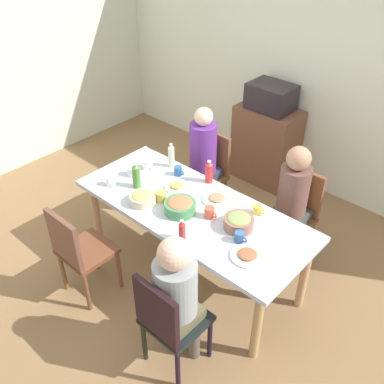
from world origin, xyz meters
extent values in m
plane|color=olive|center=(0.00, 0.00, 0.00)|extent=(6.78, 6.78, 0.00)
cube|color=silver|center=(0.00, 2.04, 1.30)|extent=(5.89, 0.12, 2.60)
cube|color=silver|center=(-2.89, 0.00, 1.30)|extent=(0.12, 4.20, 2.60)
cube|color=silver|center=(0.00, 0.00, 0.74)|extent=(2.06, 0.85, 0.04)
cylinder|color=tan|center=(-0.93, -0.33, 0.36)|extent=(0.07, 0.07, 0.72)
cylinder|color=tan|center=(0.93, -0.33, 0.36)|extent=(0.07, 0.07, 0.72)
cylinder|color=tan|center=(-0.93, 0.33, 0.36)|extent=(0.07, 0.07, 0.72)
cylinder|color=tan|center=(0.93, 0.33, 0.36)|extent=(0.07, 0.07, 0.72)
cube|color=brown|center=(-0.51, -0.73, 0.44)|extent=(0.40, 0.40, 0.04)
cylinder|color=brown|center=(-0.68, -0.90, 0.21)|extent=(0.04, 0.04, 0.43)
cylinder|color=brown|center=(-0.34, -0.90, 0.21)|extent=(0.04, 0.04, 0.43)
cylinder|color=brown|center=(-0.68, -0.56, 0.21)|extent=(0.04, 0.04, 0.43)
cylinder|color=brown|center=(-0.34, -0.56, 0.21)|extent=(0.04, 0.04, 0.43)
cube|color=brown|center=(-0.51, -0.91, 0.68)|extent=(0.38, 0.04, 0.45)
cube|color=brown|center=(-0.51, 0.73, 0.44)|extent=(0.40, 0.40, 0.04)
cylinder|color=brown|center=(-0.34, 0.90, 0.21)|extent=(0.04, 0.04, 0.43)
cylinder|color=brown|center=(-0.68, 0.90, 0.21)|extent=(0.04, 0.04, 0.43)
cylinder|color=brown|center=(-0.34, 0.56, 0.21)|extent=(0.04, 0.04, 0.43)
cylinder|color=brown|center=(-0.68, 0.56, 0.21)|extent=(0.04, 0.04, 0.43)
cube|color=brown|center=(-0.51, 0.91, 0.68)|extent=(0.38, 0.04, 0.45)
cylinder|color=#2B2951|center=(-0.43, 0.63, 0.23)|extent=(0.09, 0.09, 0.45)
cylinder|color=#2F3346|center=(-0.59, 0.63, 0.23)|extent=(0.09, 0.09, 0.45)
cube|color=#333A4B|center=(-0.51, 0.73, 0.50)|extent=(0.30, 0.30, 0.10)
cylinder|color=#622E91|center=(-0.51, 0.73, 0.81)|extent=(0.27, 0.27, 0.51)
sphere|color=beige|center=(-0.51, 0.73, 1.14)|extent=(0.18, 0.18, 0.18)
cube|color=black|center=(0.51, -0.73, 0.44)|extent=(0.40, 0.40, 0.04)
cylinder|color=black|center=(0.34, -0.90, 0.21)|extent=(0.04, 0.04, 0.43)
cylinder|color=black|center=(0.68, -0.90, 0.21)|extent=(0.04, 0.04, 0.43)
cylinder|color=black|center=(0.34, -0.56, 0.21)|extent=(0.04, 0.04, 0.43)
cylinder|color=black|center=(0.68, -0.56, 0.21)|extent=(0.04, 0.04, 0.43)
cube|color=black|center=(0.51, -0.91, 0.68)|extent=(0.38, 0.04, 0.45)
cylinder|color=#51463D|center=(0.43, -0.63, 0.23)|extent=(0.09, 0.09, 0.45)
cylinder|color=#575046|center=(0.59, -0.63, 0.23)|extent=(0.09, 0.09, 0.45)
cube|color=brown|center=(0.51, -0.73, 0.50)|extent=(0.30, 0.30, 0.10)
cylinder|color=#8E9A9C|center=(0.51, -0.73, 0.76)|extent=(0.30, 0.30, 0.42)
sphere|color=beige|center=(0.51, -0.73, 1.07)|extent=(0.22, 0.22, 0.22)
cube|color=brown|center=(0.51, 0.73, 0.44)|extent=(0.40, 0.40, 0.04)
cylinder|color=brown|center=(0.68, 0.90, 0.21)|extent=(0.04, 0.04, 0.43)
cylinder|color=brown|center=(0.34, 0.90, 0.21)|extent=(0.04, 0.04, 0.43)
cylinder|color=brown|center=(0.68, 0.56, 0.21)|extent=(0.04, 0.04, 0.43)
cylinder|color=brown|center=(0.34, 0.56, 0.21)|extent=(0.04, 0.04, 0.43)
cube|color=brown|center=(0.51, 0.91, 0.68)|extent=(0.38, 0.04, 0.45)
cylinder|color=#453646|center=(0.59, 0.63, 0.23)|extent=(0.09, 0.09, 0.45)
cylinder|color=#37464B|center=(0.43, 0.63, 0.23)|extent=(0.09, 0.09, 0.45)
cube|color=#3A433E|center=(0.51, 0.73, 0.50)|extent=(0.30, 0.30, 0.10)
cylinder|color=brown|center=(0.51, 0.73, 0.78)|extent=(0.26, 0.26, 0.46)
sphere|color=tan|center=(0.51, 0.73, 1.10)|extent=(0.21, 0.21, 0.21)
cylinder|color=silver|center=(0.09, 0.21, 0.76)|extent=(0.25, 0.25, 0.01)
ellipsoid|color=tan|center=(0.09, 0.21, 0.78)|extent=(0.14, 0.14, 0.02)
cylinder|color=silver|center=(0.69, -0.17, 0.76)|extent=(0.25, 0.25, 0.01)
ellipsoid|color=#A55E3F|center=(0.69, -0.17, 0.78)|extent=(0.14, 0.14, 0.02)
cylinder|color=white|center=(-0.28, 0.11, 0.76)|extent=(0.21, 0.21, 0.01)
ellipsoid|color=tan|center=(-0.28, 0.11, 0.78)|extent=(0.11, 0.11, 0.02)
cylinder|color=#905E4C|center=(0.44, 0.05, 0.80)|extent=(0.23, 0.23, 0.09)
ellipsoid|color=#87A35C|center=(0.44, 0.05, 0.85)|extent=(0.19, 0.19, 0.04)
cylinder|color=beige|center=(-0.34, -0.23, 0.79)|extent=(0.22, 0.22, 0.08)
ellipsoid|color=tan|center=(-0.34, -0.23, 0.83)|extent=(0.18, 0.18, 0.04)
cylinder|color=#44884E|center=(-0.03, -0.11, 0.80)|extent=(0.26, 0.26, 0.09)
ellipsoid|color=#AE6F48|center=(-0.03, -0.11, 0.85)|extent=(0.21, 0.21, 0.04)
cylinder|color=#DCBF4F|center=(-0.24, -0.12, 0.80)|extent=(0.09, 0.09, 0.09)
torus|color=#E2CC53|center=(-0.19, -0.12, 0.80)|extent=(0.05, 0.01, 0.05)
cylinder|color=white|center=(-0.72, -0.02, 0.80)|extent=(0.09, 0.09, 0.09)
torus|color=white|center=(-0.66, -0.02, 0.80)|extent=(0.05, 0.01, 0.05)
cylinder|color=white|center=(-0.70, 0.16, 0.80)|extent=(0.09, 0.09, 0.09)
torus|color=white|center=(-0.64, 0.16, 0.80)|extent=(0.05, 0.01, 0.05)
cylinder|color=#3462A4|center=(0.54, -0.08, 0.80)|extent=(0.07, 0.07, 0.09)
torus|color=#354F94|center=(0.59, -0.08, 0.80)|extent=(0.05, 0.01, 0.05)
cylinder|color=#CF563C|center=(0.19, -0.01, 0.80)|extent=(0.08, 0.08, 0.09)
torus|color=#D04C38|center=(0.24, -0.01, 0.80)|extent=(0.05, 0.01, 0.05)
cylinder|color=white|center=(-0.74, -0.25, 0.80)|extent=(0.07, 0.07, 0.09)
torus|color=white|center=(-0.70, -0.25, 0.80)|extent=(0.05, 0.01, 0.05)
cylinder|color=yellow|center=(0.44, 0.29, 0.79)|extent=(0.07, 0.07, 0.07)
torus|color=#DDCC45|center=(0.49, 0.29, 0.79)|extent=(0.05, 0.01, 0.05)
cylinder|color=#2861A2|center=(-0.42, 0.27, 0.80)|extent=(0.07, 0.07, 0.08)
torus|color=#2A549B|center=(-0.37, 0.27, 0.80)|extent=(0.05, 0.01, 0.05)
cylinder|color=red|center=(-0.14, 0.37, 0.84)|extent=(0.07, 0.07, 0.18)
cone|color=red|center=(-0.14, 0.37, 0.95)|extent=(0.06, 0.06, 0.03)
cylinder|color=white|center=(-0.14, 0.37, 0.97)|extent=(0.03, 0.03, 0.01)
cylinder|color=#488631|center=(-0.55, -0.11, 0.86)|extent=(0.07, 0.07, 0.20)
cone|color=#55843F|center=(-0.55, -0.11, 0.97)|extent=(0.06, 0.06, 0.03)
cylinder|color=white|center=(-0.55, -0.11, 0.99)|extent=(0.03, 0.03, 0.01)
cylinder|color=red|center=(0.21, -0.34, 0.83)|extent=(0.05, 0.05, 0.14)
cone|color=red|center=(0.21, -0.34, 0.91)|extent=(0.05, 0.05, 0.03)
cylinder|color=white|center=(0.21, -0.34, 0.93)|extent=(0.03, 0.03, 0.01)
cylinder|color=silver|center=(-0.56, 0.33, 0.86)|extent=(0.06, 0.06, 0.20)
cone|color=silver|center=(-0.56, 0.33, 0.97)|extent=(0.05, 0.05, 0.03)
cylinder|color=silver|center=(-0.56, 0.33, 0.99)|extent=(0.03, 0.03, 0.01)
cube|color=brown|center=(-0.43, 1.74, 0.45)|extent=(0.70, 0.44, 0.90)
cube|color=#282229|center=(-0.43, 1.74, 1.04)|extent=(0.48, 0.36, 0.28)
camera|label=1|loc=(1.90, -2.09, 2.94)|focal=40.56mm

